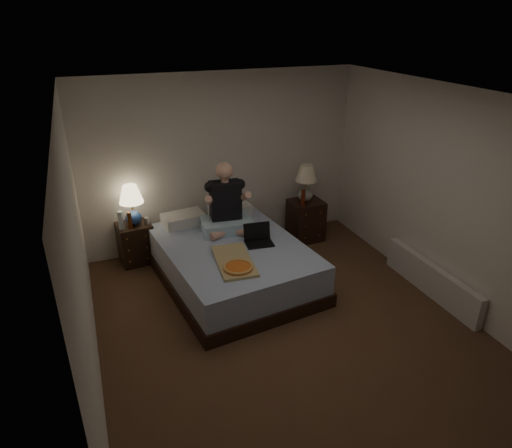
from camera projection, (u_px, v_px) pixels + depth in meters
name	position (u px, v px, depth m)	size (l,w,h in m)	color
floor	(285.00, 323.00, 5.15)	(4.00, 4.50, 0.00)	brown
ceiling	(292.00, 97.00, 4.09)	(4.00, 4.50, 0.00)	white
wall_back	(222.00, 162.00, 6.52)	(4.00, 2.50, 0.00)	beige
wall_front	(447.00, 371.00, 2.72)	(4.00, 2.50, 0.00)	beige
wall_left	(79.00, 258.00, 3.96)	(4.50, 2.50, 0.00)	beige
wall_right	(445.00, 197.00, 5.28)	(4.50, 2.50, 0.00)	beige
bed	(232.00, 263.00, 5.85)	(1.62, 2.16, 0.54)	#5671AD
nightstand_left	(136.00, 243.00, 6.32)	(0.44, 0.40, 0.57)	black
nightstand_right	(306.00, 220.00, 6.95)	(0.48, 0.43, 0.62)	black
lamp_left	(132.00, 205.00, 6.08)	(0.32, 0.32, 0.56)	#284C93
lamp_right	(306.00, 183.00, 6.71)	(0.32, 0.32, 0.56)	gray
water_bottle	(121.00, 220.00, 6.02)	(0.07, 0.07, 0.25)	silver
soda_can	(147.00, 221.00, 6.18)	(0.07, 0.07, 0.10)	beige
beer_bottle_left	(130.00, 220.00, 6.04)	(0.06, 0.06, 0.23)	#4E220B
beer_bottle_right	(303.00, 197.00, 6.65)	(0.06, 0.06, 0.23)	#5B1E0D
person	(226.00, 198.00, 5.91)	(0.66, 0.52, 0.93)	black
laptop	(259.00, 236.00, 5.69)	(0.34, 0.28, 0.24)	black
pizza_box	(238.00, 268.00, 5.13)	(0.40, 0.76, 0.08)	tan
radiator	(431.00, 280.00, 5.62)	(0.10, 1.60, 0.40)	silver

